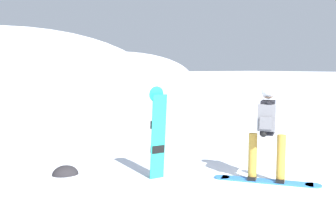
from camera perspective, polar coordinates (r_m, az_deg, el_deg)
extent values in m
plane|color=white|center=(6.89, 16.74, -11.03)|extent=(300.00, 300.00, 0.00)
ellipsoid|color=white|center=(44.77, -21.34, 3.08)|extent=(30.58, 27.53, 12.10)
ellipsoid|color=white|center=(64.15, -6.83, 4.22)|extent=(23.62, 21.26, 8.79)
cube|color=blue|center=(7.38, 13.60, -9.69)|extent=(1.18, 1.40, 0.02)
cylinder|color=blue|center=(7.48, 7.56, -9.35)|extent=(0.28, 0.28, 0.02)
cylinder|color=blue|center=(7.35, 19.75, -9.94)|extent=(0.28, 0.28, 0.02)
cube|color=black|center=(7.39, 11.73, -9.28)|extent=(0.28, 0.27, 0.06)
cube|color=black|center=(7.35, 15.49, -9.47)|extent=(0.28, 0.27, 0.06)
cylinder|color=#BC8E33|center=(7.30, 11.79, -6.41)|extent=(0.15, 0.15, 0.82)
cylinder|color=#BC8E33|center=(7.26, 15.58, -6.57)|extent=(0.15, 0.15, 0.82)
cube|color=black|center=(7.16, 13.82, -1.01)|extent=(0.42, 0.39, 0.58)
cylinder|color=black|center=(6.93, 13.64, -1.24)|extent=(0.19, 0.20, 0.57)
cylinder|color=black|center=(7.39, 13.98, -0.80)|extent=(0.19, 0.20, 0.57)
sphere|color=black|center=(6.95, 13.25, -3.29)|extent=(0.11, 0.11, 0.11)
sphere|color=black|center=(7.44, 13.64, -2.69)|extent=(0.11, 0.11, 0.11)
cube|color=slate|center=(6.96, 13.67, -1.04)|extent=(0.31, 0.33, 0.44)
cube|color=slate|center=(6.87, 13.58, -1.80)|extent=(0.17, 0.19, 0.20)
sphere|color=tan|center=(7.12, 13.90, 2.38)|extent=(0.21, 0.21, 0.21)
sphere|color=silver|center=(7.12, 13.91, 2.62)|extent=(0.25, 0.25, 0.25)
cube|color=navy|center=(7.25, 14.00, 2.44)|extent=(0.13, 0.15, 0.08)
cube|color=#23B7A3|center=(7.20, -1.37, -3.82)|extent=(0.28, 0.15, 1.52)
cylinder|color=#23B7A3|center=(7.16, -1.64, 2.23)|extent=(0.28, 0.05, 0.28)
cube|color=black|center=(7.19, -1.50, -2.06)|extent=(0.25, 0.08, 0.15)
cube|color=black|center=(7.27, -1.49, -5.50)|extent=(0.25, 0.08, 0.15)
ellipsoid|color=#282628|center=(7.88, -14.22, -8.78)|extent=(0.49, 0.42, 0.34)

